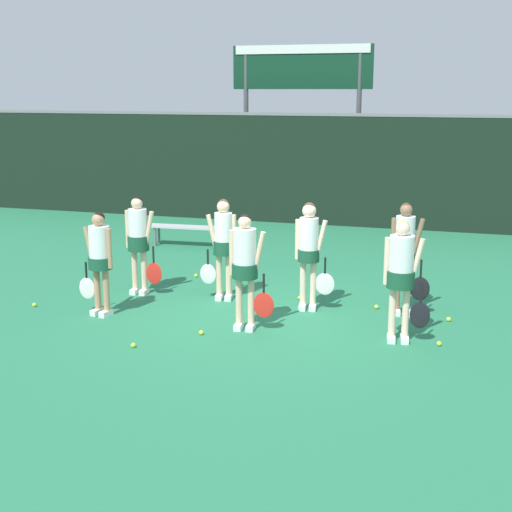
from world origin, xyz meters
TOP-DOWN VIEW (x-y plane):
  - ground_plane at (0.00, 0.00)m, footprint 140.00×140.00m
  - fence_windscreen at (0.00, 7.94)m, footprint 60.00×0.08m
  - scoreboard at (-1.63, 9.81)m, footprint 4.02×0.15m
  - bench_courtside at (-2.93, 4.44)m, footprint 2.00×0.47m
  - player_0 at (-2.38, -0.69)m, footprint 0.65×0.38m
  - player_1 at (0.02, -0.70)m, footprint 0.68×0.39m
  - player_2 at (2.27, -0.57)m, footprint 0.67×0.39m
  - player_3 at (-2.33, 0.59)m, footprint 0.66×0.37m
  - player_4 at (-0.81, 0.69)m, footprint 0.62×0.34m
  - player_5 at (0.70, 0.55)m, footprint 0.65×0.35m
  - player_6 at (2.20, 0.72)m, footprint 0.64×0.35m
  - tennis_ball_0 at (2.84, -0.61)m, footprint 0.07×0.07m
  - tennis_ball_1 at (2.93, 0.55)m, footprint 0.07×0.07m
  - tennis_ball_2 at (-1.24, -1.90)m, footprint 0.07×0.07m
  - tennis_ball_3 at (0.44, 1.03)m, footprint 0.07×0.07m
  - tennis_ball_4 at (-1.80, 1.91)m, footprint 0.07×0.07m
  - tennis_ball_5 at (-3.67, -0.64)m, footprint 0.07×0.07m
  - tennis_ball_6 at (-0.53, -1.13)m, footprint 0.07×0.07m
  - tennis_ball_7 at (1.77, 0.88)m, footprint 0.07×0.07m

SIDE VIEW (x-z plane):
  - ground_plane at x=0.00m, z-range 0.00..0.00m
  - tennis_ball_3 at x=0.44m, z-range 0.00..0.07m
  - tennis_ball_4 at x=-1.80m, z-range 0.00..0.07m
  - tennis_ball_5 at x=-3.67m, z-range 0.00..0.07m
  - tennis_ball_6 at x=-0.53m, z-range 0.00..0.07m
  - tennis_ball_0 at x=2.84m, z-range 0.00..0.07m
  - tennis_ball_2 at x=-1.24m, z-range 0.00..0.07m
  - tennis_ball_7 at x=1.77m, z-range 0.00..0.07m
  - tennis_ball_1 at x=2.93m, z-range 0.00..0.07m
  - bench_courtside at x=-2.93m, z-range 0.17..0.64m
  - player_0 at x=-2.38m, z-range 0.15..1.81m
  - player_3 at x=-2.33m, z-range 0.15..1.87m
  - player_4 at x=-0.81m, z-range 0.15..1.89m
  - player_1 at x=0.02m, z-range 0.16..1.90m
  - player_2 at x=2.27m, z-range 0.16..1.92m
  - player_5 at x=0.70m, z-range 0.17..1.93m
  - player_6 at x=2.20m, z-range 0.15..1.96m
  - fence_windscreen at x=0.00m, z-range 0.01..2.93m
  - scoreboard at x=-1.63m, z-range 1.36..6.08m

